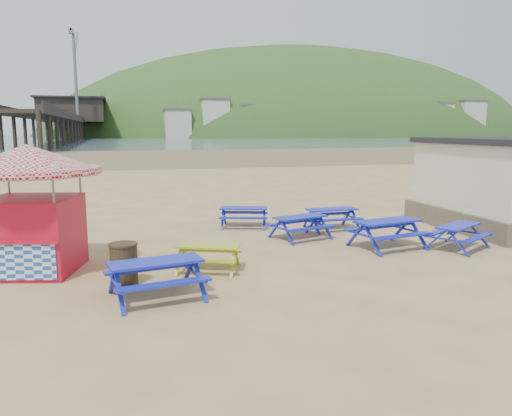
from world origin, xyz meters
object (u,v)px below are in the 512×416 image
object	(u,v)px
picnic_table_yellow	(208,258)
ice_cream_kiosk	(30,192)
picnic_table_blue_a	(244,217)
picnic_table_blue_b	(300,227)
litter_bin	(124,264)

from	to	relation	value
picnic_table_yellow	ice_cream_kiosk	size ratio (longest dim) A/B	0.44
picnic_table_blue_a	picnic_table_blue_b	xyz separation A→B (m)	(1.25, -2.35, 0.01)
picnic_table_yellow	litter_bin	distance (m)	2.11
picnic_table_blue_b	ice_cream_kiosk	world-z (taller)	ice_cream_kiosk
picnic_table_blue_b	picnic_table_yellow	size ratio (longest dim) A/B	1.09
ice_cream_kiosk	picnic_table_yellow	bearing A→B (deg)	-0.48
picnic_table_blue_b	ice_cream_kiosk	distance (m)	7.95
picnic_table_blue_b	picnic_table_yellow	world-z (taller)	picnic_table_blue_b
litter_bin	ice_cream_kiosk	bearing A→B (deg)	140.74
picnic_table_yellow	picnic_table_blue_a	bearing A→B (deg)	88.59
picnic_table_blue_a	ice_cream_kiosk	size ratio (longest dim) A/B	0.48
picnic_table_blue_a	litter_bin	world-z (taller)	litter_bin
picnic_table_yellow	litter_bin	bearing A→B (deg)	-141.11
picnic_table_blue_a	ice_cream_kiosk	distance (m)	7.68
picnic_table_yellow	litter_bin	xyz separation A→B (m)	(-2.02, -0.60, 0.16)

